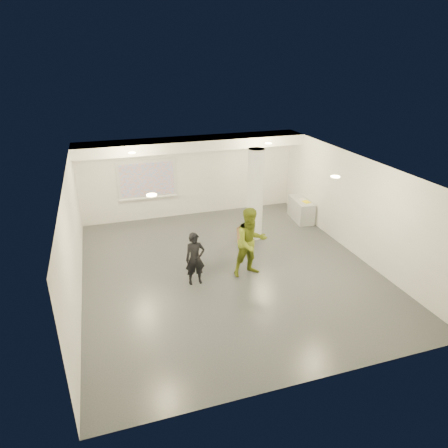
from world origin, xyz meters
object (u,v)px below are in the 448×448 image
object	(u,v)px
column	(255,195)
credenza	(301,210)
projection_screen	(147,180)
woman	(195,259)
man	(251,242)

from	to	relation	value
column	credenza	xyz separation A→B (m)	(2.22, 0.91, -1.11)
column	projection_screen	distance (m)	4.08
credenza	woman	bearing A→B (deg)	-140.95
column	man	size ratio (longest dim) A/B	1.53
woman	projection_screen	bearing A→B (deg)	95.65
column	man	xyz separation A→B (m)	(-1.00, -2.23, -0.52)
projection_screen	woman	xyz separation A→B (m)	(0.54, -4.88, -0.80)
projection_screen	woman	world-z (taller)	projection_screen
column	woman	size ratio (longest dim) A/B	2.06
projection_screen	credenza	distance (m)	5.71
credenza	man	size ratio (longest dim) A/B	0.68
woman	man	bearing A→B (deg)	-0.75
woman	man	size ratio (longest dim) A/B	0.74
woman	man	world-z (taller)	man
column	man	world-z (taller)	column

